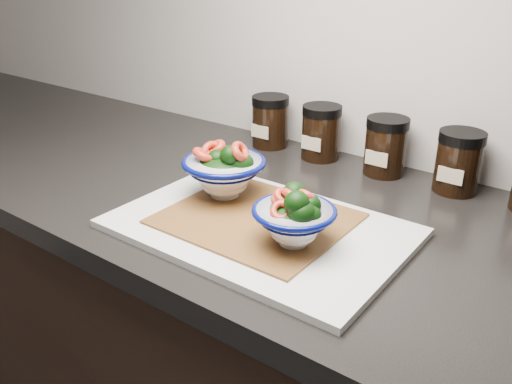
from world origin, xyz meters
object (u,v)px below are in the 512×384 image
Objects in this scene: cutting_board at (260,228)px; spice_jar_a at (270,121)px; spice_jar_c at (386,146)px; spice_jar_d at (459,162)px; bowl_right at (295,218)px; spice_jar_b at (321,132)px; bowl_left at (225,171)px.

spice_jar_a is at bearing 123.03° from cutting_board.
spice_jar_c and spice_jar_d have the same top height.
bowl_right is (0.08, -0.02, 0.05)m from cutting_board.
spice_jar_b reaches higher than cutting_board.
bowl_right is (0.19, -0.07, -0.00)m from bowl_left.
spice_jar_a is at bearing 110.91° from bowl_left.
spice_jar_b is 1.00× the size of spice_jar_c.
bowl_right is at bearing -20.32° from bowl_left.
spice_jar_d is at bearing 0.00° from spice_jar_b.
spice_jar_b is 0.28m from spice_jar_d.
bowl_left is 0.42m from spice_jar_d.
bowl_right is 1.08× the size of spice_jar_b.
spice_jar_c is 1.00× the size of spice_jar_d.
bowl_left is at bearing -119.11° from spice_jar_c.
spice_jar_a and spice_jar_c have the same top height.
spice_jar_a is 0.41m from spice_jar_d.
bowl_left is 0.20m from bowl_right.
cutting_board is 0.39m from spice_jar_d.
spice_jar_a is (-0.30, 0.36, -0.00)m from bowl_right.
spice_jar_a is at bearing 180.00° from spice_jar_d.
spice_jar_b is 0.14m from spice_jar_c.
spice_jar_c reaches higher than cutting_board.
bowl_left is 1.28× the size of spice_jar_b.
spice_jar_b is (-0.09, 0.34, 0.05)m from cutting_board.
spice_jar_d is (0.19, 0.34, 0.05)m from cutting_board.
spice_jar_a is (-0.22, 0.34, 0.05)m from cutting_board.
spice_jar_d is at bearing 0.00° from spice_jar_a.
spice_jar_d is (0.41, 0.00, 0.00)m from spice_jar_a.
spice_jar_a and spice_jar_d have the same top height.
cutting_board is 3.98× the size of spice_jar_d.
bowl_right reaches higher than cutting_board.
bowl_right is at bearing -16.26° from cutting_board.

